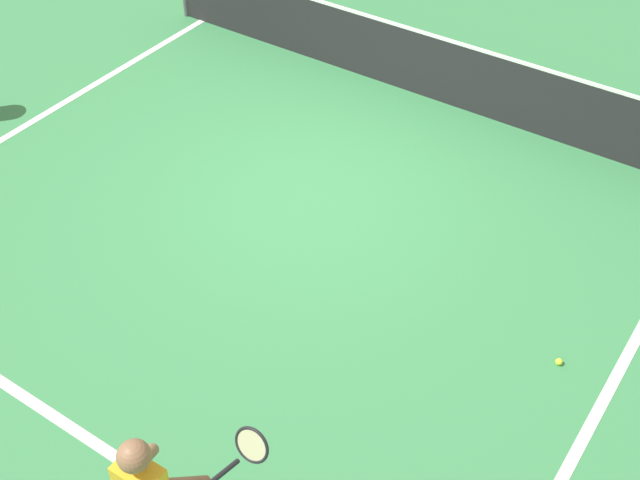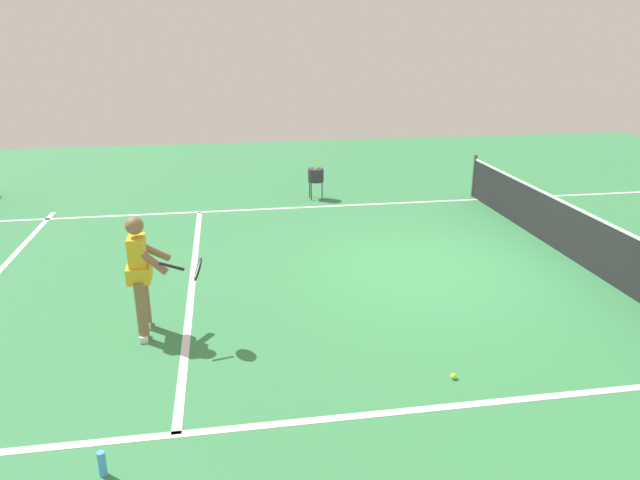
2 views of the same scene
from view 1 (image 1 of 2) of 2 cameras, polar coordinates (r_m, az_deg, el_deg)
ground_plane at (r=9.54m, az=-0.47°, el=3.20°), size 24.37×24.37×0.00m
service_line_marking at (r=7.66m, az=-17.07°, el=-11.56°), size 7.48×0.10×0.01m
sideline_left_marking at (r=11.70m, az=-15.96°, el=9.44°), size 0.10×16.74×0.01m
court_net at (r=11.10m, az=7.04°, el=11.69°), size 8.16×0.08×0.98m
tennis_ball_near at (r=8.00m, az=15.80°, el=-7.90°), size 0.07×0.07×0.07m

